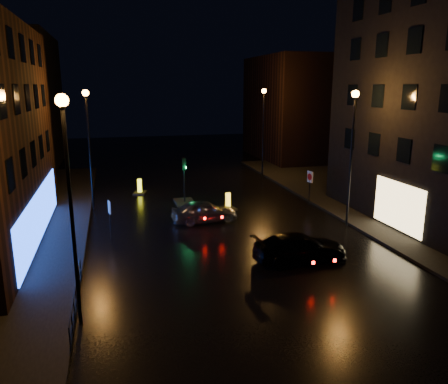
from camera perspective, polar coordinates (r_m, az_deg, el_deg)
The scene contains 16 objects.
ground at distance 20.53m, azimuth 4.85°, elevation -11.17°, with size 120.00×120.00×0.00m, color black.
pavement_right at distance 33.72m, azimuth 23.16°, elevation -2.11°, with size 12.00×44.00×0.15m, color black.
building_far_left at distance 53.45m, azimuth -25.43°, elevation 10.67°, with size 8.00×16.00×14.00m, color black.
building_far_right at distance 53.98m, azimuth 8.90°, elevation 10.76°, with size 8.00×14.00×12.00m, color black.
street_lamp_lnear at distance 15.90m, azimuth -19.65°, elevation 1.83°, with size 0.44×0.44×8.37m.
street_lamp_lfar at distance 31.72m, azimuth -17.31°, elevation 7.56°, with size 0.44×0.44×8.37m.
street_lamp_rnear at distance 27.61m, azimuth 16.42°, elevation 6.79°, with size 0.44×0.44×8.37m.
street_lamp_rfar at distance 42.09m, azimuth 5.17°, elevation 9.48°, with size 0.44×0.44×8.37m.
traffic_signal at distance 32.96m, azimuth -5.16°, elevation -0.61°, with size 1.40×2.40×3.45m.
guard_railing at distance 18.39m, azimuth -18.81°, elevation -12.43°, with size 0.05×6.04×1.00m.
silver_hatchback at distance 28.29m, azimuth -2.56°, elevation -2.52°, with size 1.70×4.23×1.44m, color #9B9DA2.
dark_sedan at distance 22.44m, azimuth 9.91°, elevation -7.18°, with size 1.96×4.82×1.40m, color black.
bollard_near at distance 31.33m, azimuth 0.53°, elevation -1.77°, with size 1.12×1.49×1.19m.
bollard_far at distance 36.54m, azimuth -10.93°, elevation 0.23°, with size 1.25×1.57×1.20m.
road_sign_left at distance 25.82m, azimuth -14.72°, elevation -2.35°, with size 0.16×0.54×2.24m.
road_sign_right at distance 32.72m, azimuth 11.15°, elevation 1.59°, with size 0.18×0.61×2.53m.
Camera 1 is at (-6.30, -17.54, 8.61)m, focal length 35.00 mm.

